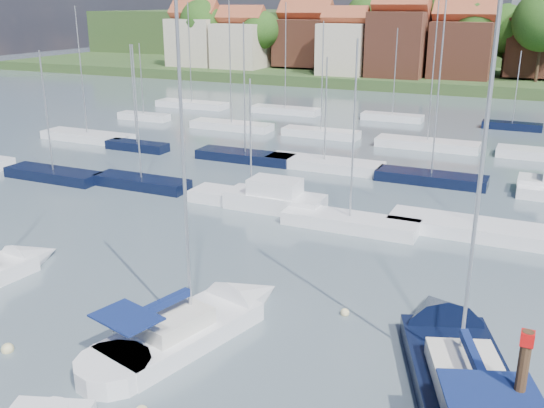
% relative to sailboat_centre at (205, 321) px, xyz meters
% --- Properties ---
extents(ground, '(260.00, 260.00, 0.00)m').
position_rel_sailboat_centre_xyz_m(ground, '(1.37, 36.34, -0.35)').
color(ground, '#43535B').
rests_on(ground, ground).
extents(sailboat_centre, '(5.88, 11.78, 15.49)m').
position_rel_sailboat_centre_xyz_m(sailboat_centre, '(0.00, 0.00, 0.00)').
color(sailboat_centre, silver).
rests_on(sailboat_centre, ground).
extents(sailboat_navy, '(7.88, 13.78, 18.43)m').
position_rel_sailboat_centre_xyz_m(sailboat_navy, '(10.45, 1.74, -0.01)').
color(sailboat_navy, black).
rests_on(sailboat_navy, ground).
extents(buoy_c, '(0.52, 0.52, 0.52)m').
position_rel_sailboat_centre_xyz_m(buoy_c, '(-6.62, -5.06, -0.35)').
color(buoy_c, beige).
rests_on(buoy_c, ground).
extents(buoy_e, '(0.43, 0.43, 0.43)m').
position_rel_sailboat_centre_xyz_m(buoy_e, '(5.29, 3.81, -0.35)').
color(buoy_e, beige).
rests_on(buoy_e, ground).
extents(marina_field, '(79.62, 41.41, 15.93)m').
position_rel_sailboat_centre_xyz_m(marina_field, '(3.28, 31.49, 0.08)').
color(marina_field, silver).
rests_on(marina_field, ground).
extents(far_shore_town, '(212.46, 90.00, 22.27)m').
position_rel_sailboat_centre_xyz_m(far_shore_town, '(3.60, 129.01, 4.25)').
color(far_shore_town, '#394A25').
rests_on(far_shore_town, ground).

